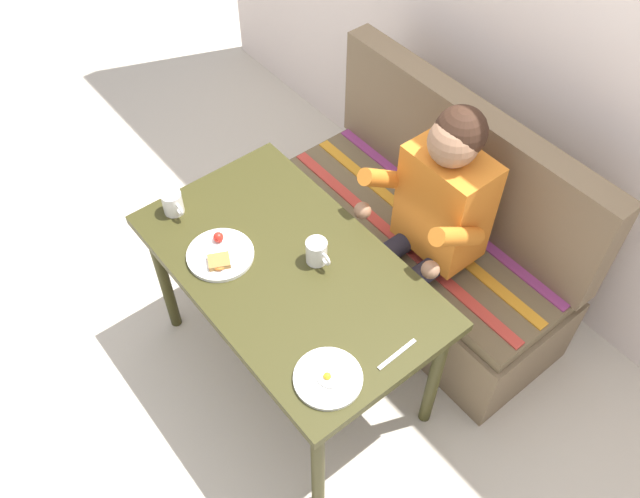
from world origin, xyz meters
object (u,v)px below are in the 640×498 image
object	(u,v)px
fork	(397,354)
coffee_mug_second	(173,203)
person	(431,214)
plate_eggs	(328,378)
coffee_mug	(317,251)
couch	(425,239)
table	(289,280)
plate_breakfast	(220,255)

from	to	relation	value
fork	coffee_mug_second	bearing A→B (deg)	-168.69
person	fork	xyz separation A→B (m)	(0.38, -0.53, -0.01)
plate_eggs	coffee_mug	distance (m)	0.50
couch	fork	distance (m)	0.97
table	plate_eggs	distance (m)	0.49
table	couch	distance (m)	0.83
plate_eggs	coffee_mug	world-z (taller)	coffee_mug
plate_breakfast	coffee_mug_second	size ratio (longest dim) A/B	2.13
table	plate_eggs	world-z (taller)	plate_eggs
coffee_mug_second	plate_eggs	bearing A→B (deg)	0.32
table	fork	distance (m)	0.53
table	person	distance (m)	0.61
person	plate_eggs	distance (m)	0.83
table	plate_breakfast	bearing A→B (deg)	-139.01
person	plate_eggs	size ratio (longest dim) A/B	5.33
couch	coffee_mug_second	size ratio (longest dim) A/B	12.20
plate_eggs	person	bearing A→B (deg)	111.73
coffee_mug	coffee_mug_second	size ratio (longest dim) A/B	1.00
plate_breakfast	coffee_mug_second	xyz separation A→B (m)	(-0.31, -0.01, 0.04)
couch	plate_breakfast	xyz separation A→B (m)	(-0.20, -0.93, 0.41)
plate_breakfast	table	bearing A→B (deg)	40.99
coffee_mug	fork	size ratio (longest dim) A/B	0.69
plate_breakfast	plate_eggs	bearing A→B (deg)	-0.73
coffee_mug	couch	bearing A→B (deg)	93.65
person	plate_eggs	bearing A→B (deg)	-68.27
couch	plate_eggs	size ratio (longest dim) A/B	6.34
coffee_mug	coffee_mug_second	distance (m)	0.61
person	coffee_mug	bearing A→B (deg)	-102.07
couch	coffee_mug_second	xyz separation A→B (m)	(-0.50, -0.95, 0.45)
person	coffee_mug	distance (m)	0.50
coffee_mug_second	fork	xyz separation A→B (m)	(1.03, 0.24, -0.05)
couch	plate_breakfast	bearing A→B (deg)	-101.80
fork	person	bearing A→B (deg)	123.46
person	fork	distance (m)	0.65
couch	fork	bearing A→B (deg)	-53.36
plate_breakfast	coffee_mug_second	bearing A→B (deg)	-177.48
table	fork	bearing A→B (deg)	6.53
couch	plate_breakfast	world-z (taller)	couch
plate_breakfast	coffee_mug_second	distance (m)	0.31
plate_eggs	coffee_mug_second	bearing A→B (deg)	-179.68
couch	plate_eggs	distance (m)	1.12
table	coffee_mug_second	size ratio (longest dim) A/B	10.17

